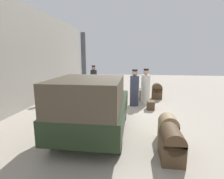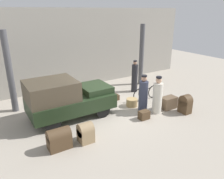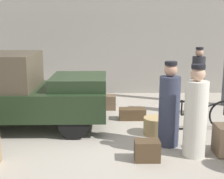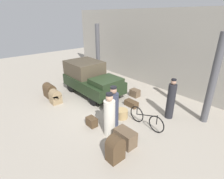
{
  "view_description": "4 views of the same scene",
  "coord_description": "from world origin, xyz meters",
  "px_view_note": "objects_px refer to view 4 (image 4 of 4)",
  "views": [
    {
      "loc": [
        -6.67,
        -0.68,
        2.29
      ],
      "look_at": [
        0.2,
        0.2,
        0.95
      ],
      "focal_mm": 28.0,
      "sensor_mm": 36.0,
      "label": 1
    },
    {
      "loc": [
        -4.77,
        -7.75,
        4.38
      ],
      "look_at": [
        0.2,
        0.2,
        0.95
      ],
      "focal_mm": 35.0,
      "sensor_mm": 36.0,
      "label": 2
    },
    {
      "loc": [
        0.08,
        -6.59,
        2.41
      ],
      "look_at": [
        0.2,
        0.2,
        0.95
      ],
      "focal_mm": 50.0,
      "sensor_mm": 36.0,
      "label": 3
    },
    {
      "loc": [
        5.8,
        -4.74,
        4.16
      ],
      "look_at": [
        0.2,
        0.2,
        0.95
      ],
      "focal_mm": 28.0,
      "sensor_mm": 36.0,
      "label": 4
    }
  ],
  "objects_px": {
    "trunk_wicker_pale": "(125,138)",
    "suitcase_small_leather": "(115,148)",
    "porter_standing_middle": "(113,108)",
    "trunk_large_brown": "(55,97)",
    "trunk_barrel_dark": "(50,90)",
    "porter_lifting_near_truck": "(109,117)",
    "trunk_umber_medium": "(131,104)",
    "truck": "(91,78)",
    "bicycle": "(146,119)",
    "wicker_basket": "(122,114)",
    "suitcase_tan_flat": "(135,93)",
    "conductor_in_dark_uniform": "(171,100)",
    "suitcase_black_upright": "(92,122)"
  },
  "relations": [
    {
      "from": "bicycle",
      "to": "conductor_in_dark_uniform",
      "type": "xyz_separation_m",
      "value": [
        0.23,
        1.31,
        0.47
      ]
    },
    {
      "from": "porter_lifting_near_truck",
      "to": "trunk_large_brown",
      "type": "xyz_separation_m",
      "value": [
        -3.72,
        -0.41,
        -0.41
      ]
    },
    {
      "from": "wicker_basket",
      "to": "suitcase_black_upright",
      "type": "distance_m",
      "value": 1.38
    },
    {
      "from": "suitcase_small_leather",
      "to": "trunk_large_brown",
      "type": "bearing_deg",
      "value": 176.67
    },
    {
      "from": "porter_standing_middle",
      "to": "suitcase_small_leather",
      "type": "xyz_separation_m",
      "value": [
        1.44,
        -1.21,
        -0.33
      ]
    },
    {
      "from": "truck",
      "to": "porter_standing_middle",
      "type": "bearing_deg",
      "value": -19.96
    },
    {
      "from": "porter_lifting_near_truck",
      "to": "trunk_wicker_pale",
      "type": "xyz_separation_m",
      "value": [
        0.78,
        0.04,
        -0.49
      ]
    },
    {
      "from": "trunk_wicker_pale",
      "to": "suitcase_small_leather",
      "type": "bearing_deg",
      "value": -68.54
    },
    {
      "from": "wicker_basket",
      "to": "porter_standing_middle",
      "type": "distance_m",
      "value": 0.86
    },
    {
      "from": "suitcase_small_leather",
      "to": "suitcase_black_upright",
      "type": "height_order",
      "value": "suitcase_small_leather"
    },
    {
      "from": "porter_standing_middle",
      "to": "trunk_umber_medium",
      "type": "xyz_separation_m",
      "value": [
        -0.58,
        1.71,
        -0.63
      ]
    },
    {
      "from": "trunk_wicker_pale",
      "to": "suitcase_small_leather",
      "type": "distance_m",
      "value": 0.79
    },
    {
      "from": "porter_lifting_near_truck",
      "to": "trunk_barrel_dark",
      "type": "xyz_separation_m",
      "value": [
        -4.64,
        -0.31,
        -0.4
      ]
    },
    {
      "from": "suitcase_black_upright",
      "to": "porter_standing_middle",
      "type": "bearing_deg",
      "value": 54.19
    },
    {
      "from": "trunk_barrel_dark",
      "to": "suitcase_small_leather",
      "type": "xyz_separation_m",
      "value": [
        5.71,
        -0.38,
        0.06
      ]
    },
    {
      "from": "wicker_basket",
      "to": "porter_lifting_near_truck",
      "type": "distance_m",
      "value": 1.39
    },
    {
      "from": "bicycle",
      "to": "trunk_barrel_dark",
      "type": "bearing_deg",
      "value": -161.77
    },
    {
      "from": "porter_standing_middle",
      "to": "trunk_umber_medium",
      "type": "height_order",
      "value": "porter_standing_middle"
    },
    {
      "from": "trunk_umber_medium",
      "to": "suitcase_small_leather",
      "type": "bearing_deg",
      "value": -55.32
    },
    {
      "from": "wicker_basket",
      "to": "trunk_wicker_pale",
      "type": "xyz_separation_m",
      "value": [
        1.31,
        -1.11,
        0.09
      ]
    },
    {
      "from": "trunk_large_brown",
      "to": "trunk_wicker_pale",
      "type": "bearing_deg",
      "value": 5.63
    },
    {
      "from": "bicycle",
      "to": "porter_standing_middle",
      "type": "xyz_separation_m",
      "value": [
        -0.96,
        -0.89,
        0.41
      ]
    },
    {
      "from": "truck",
      "to": "porter_standing_middle",
      "type": "relative_size",
      "value": 2.1
    },
    {
      "from": "wicker_basket",
      "to": "trunk_large_brown",
      "type": "height_order",
      "value": "trunk_large_brown"
    },
    {
      "from": "wicker_basket",
      "to": "suitcase_black_upright",
      "type": "height_order",
      "value": "wicker_basket"
    },
    {
      "from": "porter_standing_middle",
      "to": "trunk_large_brown",
      "type": "relative_size",
      "value": 2.33
    },
    {
      "from": "bicycle",
      "to": "trunk_barrel_dark",
      "type": "height_order",
      "value": "trunk_barrel_dark"
    },
    {
      "from": "bicycle",
      "to": "trunk_wicker_pale",
      "type": "bearing_deg",
      "value": -81.87
    },
    {
      "from": "suitcase_small_leather",
      "to": "suitcase_tan_flat",
      "type": "relative_size",
      "value": 1.72
    },
    {
      "from": "porter_lifting_near_truck",
      "to": "trunk_wicker_pale",
      "type": "height_order",
      "value": "porter_lifting_near_truck"
    },
    {
      "from": "bicycle",
      "to": "trunk_umber_medium",
      "type": "height_order",
      "value": "bicycle"
    },
    {
      "from": "wicker_basket",
      "to": "suitcase_tan_flat",
      "type": "xyz_separation_m",
      "value": [
        -1.07,
        2.06,
        0.01
      ]
    },
    {
      "from": "trunk_barrel_dark",
      "to": "porter_lifting_near_truck",
      "type": "bearing_deg",
      "value": 3.76
    },
    {
      "from": "porter_standing_middle",
      "to": "suitcase_tan_flat",
      "type": "xyz_separation_m",
      "value": [
        -1.22,
        2.68,
        -0.57
      ]
    },
    {
      "from": "porter_lifting_near_truck",
      "to": "trunk_umber_medium",
      "type": "xyz_separation_m",
      "value": [
        -0.95,
        2.23,
        -0.63
      ]
    },
    {
      "from": "bicycle",
      "to": "wicker_basket",
      "type": "relative_size",
      "value": 3.11
    },
    {
      "from": "truck",
      "to": "suitcase_small_leather",
      "type": "distance_m",
      "value": 5.26
    },
    {
      "from": "wicker_basket",
      "to": "trunk_large_brown",
      "type": "relative_size",
      "value": 0.74
    },
    {
      "from": "trunk_wicker_pale",
      "to": "truck",
      "type": "bearing_deg",
      "value": 159.25
    },
    {
      "from": "porter_lifting_near_truck",
      "to": "suitcase_black_upright",
      "type": "distance_m",
      "value": 1.08
    },
    {
      "from": "bicycle",
      "to": "trunk_umber_medium",
      "type": "distance_m",
      "value": 1.75
    },
    {
      "from": "trunk_umber_medium",
      "to": "trunk_wicker_pale",
      "type": "bearing_deg",
      "value": -51.69
    },
    {
      "from": "wicker_basket",
      "to": "trunk_umber_medium",
      "type": "xyz_separation_m",
      "value": [
        -0.42,
        1.08,
        -0.05
      ]
    },
    {
      "from": "trunk_large_brown",
      "to": "wicker_basket",
      "type": "bearing_deg",
      "value": 25.95
    },
    {
      "from": "trunk_umber_medium",
      "to": "truck",
      "type": "bearing_deg",
      "value": -168.62
    },
    {
      "from": "suitcase_tan_flat",
      "to": "porter_lifting_near_truck",
      "type": "bearing_deg",
      "value": -63.55
    },
    {
      "from": "trunk_wicker_pale",
      "to": "trunk_barrel_dark",
      "type": "height_order",
      "value": "trunk_barrel_dark"
    },
    {
      "from": "trunk_large_brown",
      "to": "conductor_in_dark_uniform",
      "type": "bearing_deg",
      "value": 34.58
    },
    {
      "from": "porter_lifting_near_truck",
      "to": "trunk_barrel_dark",
      "type": "height_order",
      "value": "porter_lifting_near_truck"
    },
    {
      "from": "wicker_basket",
      "to": "suitcase_black_upright",
      "type": "xyz_separation_m",
      "value": [
        -0.36,
        -1.33,
        -0.0
      ]
    }
  ]
}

